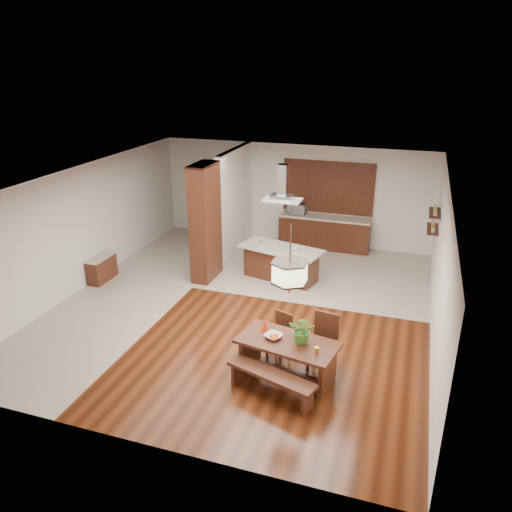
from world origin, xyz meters
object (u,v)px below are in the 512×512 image
(pendant_lantern, at_px, (290,258))
(kitchen_island, at_px, (281,263))
(dining_table, at_px, (288,351))
(dining_bench, at_px, (271,384))
(dining_chair_left, at_px, (279,336))
(foliage_plant, at_px, (303,330))
(fruit_bowl, at_px, (273,336))
(microwave, at_px, (297,209))
(island_cup, at_px, (295,248))
(range_hood, at_px, (283,183))
(hallway_console, at_px, (102,269))
(dining_chair_right, at_px, (322,343))

(pendant_lantern, bearing_deg, kitchen_island, 107.20)
(dining_table, xyz_separation_m, dining_bench, (-0.11, -0.61, -0.30))
(dining_bench, relative_size, dining_chair_left, 1.89)
(dining_table, distance_m, foliage_plant, 0.50)
(foliage_plant, bearing_deg, kitchen_island, 110.62)
(fruit_bowl, relative_size, microwave, 0.57)
(dining_chair_left, relative_size, island_cup, 6.30)
(range_hood, bearing_deg, dining_bench, -76.32)
(pendant_lantern, height_order, range_hood, same)
(hallway_console, bearing_deg, dining_bench, -29.91)
(dining_chair_left, height_order, foliage_plant, foliage_plant)
(island_cup, bearing_deg, dining_chair_right, -68.40)
(dining_chair_right, bearing_deg, foliage_plant, -115.64)
(kitchen_island, bearing_deg, range_hood, 104.05)
(dining_bench, relative_size, range_hood, 1.76)
(island_cup, bearing_deg, hallway_console, -163.19)
(dining_bench, distance_m, dining_chair_right, 1.25)
(dining_chair_right, height_order, kitchen_island, dining_chair_right)
(dining_chair_right, height_order, island_cup, dining_chair_right)
(dining_chair_right, bearing_deg, dining_bench, -112.71)
(foliage_plant, bearing_deg, microwave, 104.80)
(foliage_plant, distance_m, microwave, 6.66)
(dining_chair_left, relative_size, foliage_plant, 1.69)
(pendant_lantern, bearing_deg, dining_chair_left, 118.76)
(fruit_bowl, distance_m, range_hood, 4.38)
(foliage_plant, distance_m, island_cup, 3.95)
(hallway_console, height_order, dining_chair_left, dining_chair_left)
(dining_chair_right, distance_m, range_hood, 4.37)
(dining_table, bearing_deg, dining_chair_left, 118.76)
(dining_bench, relative_size, fruit_bowl, 5.40)
(dining_chair_right, distance_m, foliage_plant, 0.65)
(dining_chair_right, distance_m, pendant_lantern, 1.86)
(kitchen_island, bearing_deg, microwave, 109.32)
(fruit_bowl, bearing_deg, island_cup, 98.46)
(dining_table, height_order, fruit_bowl, fruit_bowl)
(pendant_lantern, distance_m, kitchen_island, 4.51)
(kitchen_island, relative_size, range_hood, 2.45)
(fruit_bowl, distance_m, island_cup, 3.86)
(dining_chair_right, xyz_separation_m, pendant_lantern, (-0.51, -0.43, 1.73))
(dining_chair_right, height_order, fruit_bowl, dining_chair_right)
(fruit_bowl, height_order, kitchen_island, kitchen_island)
(dining_table, distance_m, range_hood, 4.56)
(dining_chair_left, distance_m, fruit_bowl, 0.65)
(fruit_bowl, bearing_deg, pendant_lantern, -5.52)
(dining_bench, bearing_deg, kitchen_island, 103.69)
(foliage_plant, bearing_deg, fruit_bowl, -178.49)
(dining_bench, distance_m, dining_chair_left, 1.23)
(microwave, bearing_deg, island_cup, -75.70)
(dining_chair_left, relative_size, microwave, 1.62)
(dining_chair_right, relative_size, kitchen_island, 0.47)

